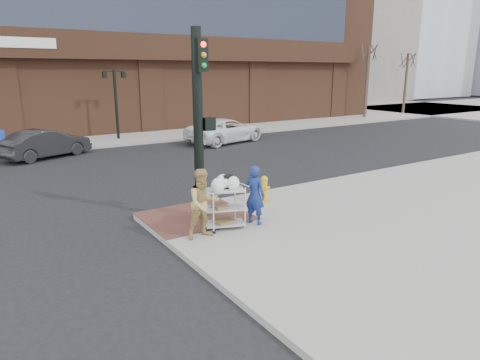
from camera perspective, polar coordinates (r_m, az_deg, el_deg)
ground at (r=11.59m, az=-1.23°, el=-6.23°), size 220.00×220.00×0.00m
sidewalk_far at (r=45.25m, az=-9.22°, el=9.10°), size 65.00×36.00×0.15m
brick_curb_ramp at (r=12.00m, az=-5.95°, el=-4.78°), size 2.80×2.40×0.01m
filler_block at (r=65.91m, az=11.68°, el=18.36°), size 14.00×20.00×18.00m
bare_tree_a at (r=39.36m, az=16.87°, el=16.96°), size 1.80×1.80×7.20m
bare_tree_b at (r=44.33m, az=21.56°, el=15.62°), size 1.80×1.80×6.70m
lamp_post at (r=26.42m, az=-16.25°, el=10.63°), size 1.32×0.22×4.00m
traffic_signal_pole at (r=11.36m, az=-5.45°, el=8.01°), size 0.61×0.51×5.00m
woman_blue at (r=11.15m, az=1.99°, el=-2.00°), size 0.57×0.68×1.57m
pedestrian_tan at (r=10.25m, az=-4.90°, el=-3.16°), size 0.84×0.66×1.70m
sedan_dark at (r=22.59m, az=-24.46°, el=4.45°), size 4.42×3.04×1.38m
minivan_white at (r=25.16m, az=-1.95°, el=6.63°), size 5.44×3.50×1.39m
utility_cart at (r=10.89m, az=-2.07°, el=-3.27°), size 1.13×0.87×1.39m
fire_hydrant at (r=13.07m, az=3.23°, el=-1.19°), size 0.39×0.28×0.84m
newsbox_blue at (r=24.37m, az=-29.29°, el=4.54°), size 0.50×0.47×1.08m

